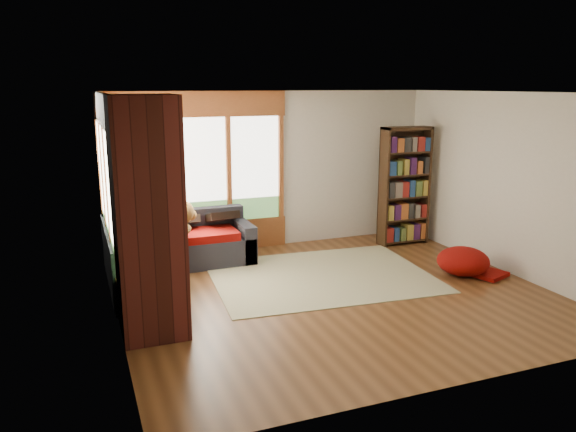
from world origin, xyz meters
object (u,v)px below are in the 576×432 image
object	(u,v)px
bookshelf	(405,186)
dog_brindle	(166,231)
pouf	(463,260)
dog_tan	(168,223)
brick_chimney	(148,219)
area_rug	(321,276)
sectional_sofa	(165,252)

from	to	relation	value
bookshelf	dog_brindle	xyz separation A→B (m)	(-4.13, -0.52, -0.26)
dog_brindle	pouf	bearing A→B (deg)	-108.90
dog_tan	pouf	bearing A→B (deg)	-32.49
brick_chimney	area_rug	xyz separation A→B (m)	(2.51, 1.05, -1.29)
area_rug	dog_tan	xyz separation A→B (m)	(-2.03, 0.81, 0.77)
area_rug	pouf	bearing A→B (deg)	-18.75
pouf	bookshelf	bearing A→B (deg)	87.43
area_rug	bookshelf	bearing A→B (deg)	27.87
bookshelf	area_rug	bearing A→B (deg)	-152.13
dog_tan	dog_brindle	distance (m)	0.27
brick_chimney	dog_tan	size ratio (longest dim) A/B	2.73
sectional_sofa	bookshelf	size ratio (longest dim) A/B	1.09
sectional_sofa	dog_brindle	size ratio (longest dim) A/B	2.84
brick_chimney	bookshelf	size ratio (longest dim) A/B	1.29
sectional_sofa	bookshelf	xyz separation A→B (m)	(4.09, 0.08, 0.70)
sectional_sofa	pouf	distance (m)	4.34
brick_chimney	sectional_sofa	size ratio (longest dim) A/B	1.18
brick_chimney	area_rug	world-z (taller)	brick_chimney
sectional_sofa	dog_tan	world-z (taller)	dog_tan
dog_tan	dog_brindle	bearing A→B (deg)	-117.60
sectional_sofa	dog_tan	bearing A→B (deg)	-80.84
bookshelf	pouf	xyz separation A→B (m)	(-0.08, -1.74, -0.80)
brick_chimney	area_rug	bearing A→B (deg)	22.79
sectional_sofa	pouf	world-z (taller)	sectional_sofa
area_rug	dog_tan	bearing A→B (deg)	158.10
dog_brindle	area_rug	bearing A→B (deg)	-107.00
sectional_sofa	dog_tan	size ratio (longest dim) A/B	2.31
brick_chimney	dog_brindle	distance (m)	1.75
area_rug	dog_brindle	size ratio (longest dim) A/B	3.98
dog_tan	dog_brindle	size ratio (longest dim) A/B	1.23
sectional_sofa	dog_tan	xyz separation A→B (m)	(0.04, -0.18, 0.48)
area_rug	brick_chimney	bearing A→B (deg)	-157.21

